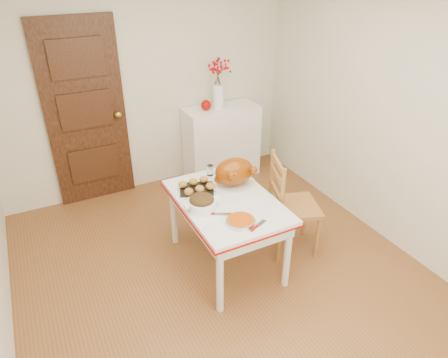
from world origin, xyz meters
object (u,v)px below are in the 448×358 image
turkey_platter (234,173)px  pumpkin_pie (241,220)px  chair_oak (295,205)px  kitchen_table (226,232)px  sideboard (222,142)px

turkey_platter → pumpkin_pie: (-0.23, -0.54, -0.11)m
pumpkin_pie → chair_oak: bearing=20.2°
kitchen_table → pumpkin_pie: size_ratio=4.97×
sideboard → turkey_platter: (-0.58, -1.41, 0.37)m
sideboard → kitchen_table: (-0.75, -1.59, -0.11)m
kitchen_table → turkey_platter: 0.55m
sideboard → chair_oak: chair_oak is taller
kitchen_table → turkey_platter: size_ratio=2.76×
sideboard → kitchen_table: 1.76m
kitchen_table → chair_oak: (0.68, -0.09, 0.15)m
chair_oak → turkey_platter: bearing=80.9°
turkey_platter → kitchen_table: bearing=-146.3°
chair_oak → turkey_platter: (-0.51, 0.27, 0.34)m
chair_oak → pumpkin_pie: chair_oak is taller
sideboard → pumpkin_pie: (-0.81, -1.95, 0.26)m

